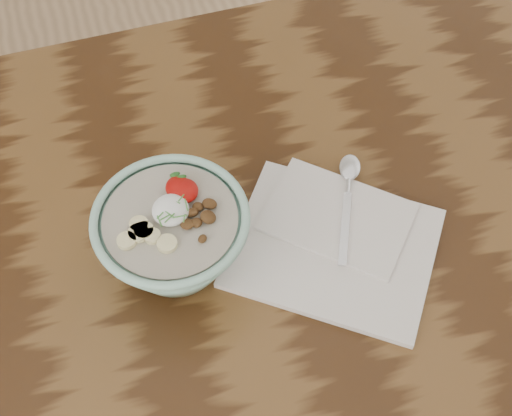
% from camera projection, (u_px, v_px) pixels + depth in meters
% --- Properties ---
extents(table, '(1.60, 0.90, 0.75)m').
position_uv_depth(table, '(286.00, 250.00, 1.10)').
color(table, '#371F0D').
rests_on(table, ground).
extents(breakfast_bowl, '(0.20, 0.20, 0.13)m').
position_uv_depth(breakfast_bowl, '(173.00, 236.00, 0.92)').
color(breakfast_bowl, '#95C8B4').
rests_on(breakfast_bowl, table).
extents(napkin, '(0.35, 0.34, 0.02)m').
position_uv_depth(napkin, '(334.00, 241.00, 0.99)').
color(napkin, silver).
rests_on(napkin, table).
extents(spoon, '(0.10, 0.18, 0.01)m').
position_uv_depth(spoon, '(349.00, 182.00, 1.03)').
color(spoon, silver).
rests_on(spoon, napkin).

